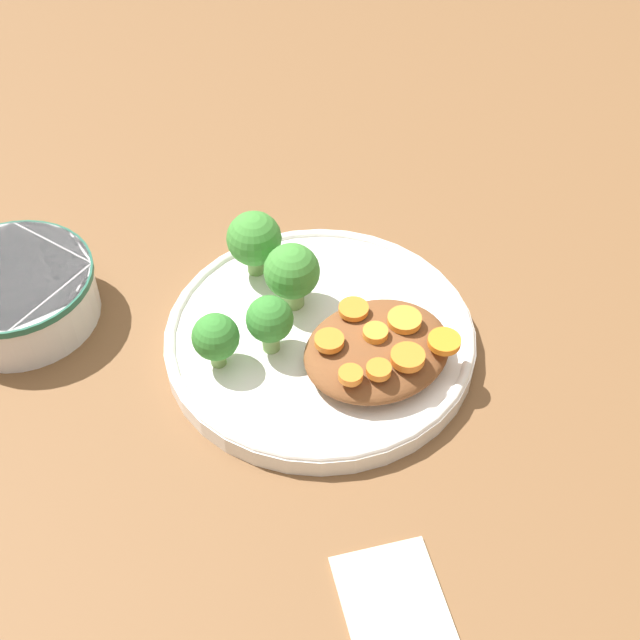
{
  "coord_description": "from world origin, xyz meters",
  "views": [
    {
      "loc": [
        0.4,
        -0.27,
        0.54
      ],
      "look_at": [
        0.0,
        0.0,
        0.03
      ],
      "focal_mm": 50.0,
      "sensor_mm": 36.0,
      "label": 1
    }
  ],
  "objects": [
    {
      "name": "stew_mound",
      "position": [
        0.05,
        0.02,
        0.03
      ],
      "size": [
        0.1,
        0.12,
        0.03
      ],
      "primitive_type": "ellipsoid",
      "color": "brown",
      "rests_on": "plate"
    },
    {
      "name": "carrot_slice_3",
      "position": [
        0.07,
        -0.02,
        0.05
      ],
      "size": [
        0.02,
        0.02,
        0.01
      ],
      "primitive_type": "cylinder",
      "color": "orange",
      "rests_on": "stew_mound"
    },
    {
      "name": "dip_bowl",
      "position": [
        -0.17,
        -0.19,
        0.03
      ],
      "size": [
        0.13,
        0.13,
        0.05
      ],
      "color": "silver",
      "rests_on": "ground_plane"
    },
    {
      "name": "carrot_slice_4",
      "position": [
        0.08,
        0.02,
        0.05
      ],
      "size": [
        0.03,
        0.03,
        0.01
      ],
      "primitive_type": "cylinder",
      "color": "orange",
      "rests_on": "stew_mound"
    },
    {
      "name": "plate",
      "position": [
        0.0,
        0.0,
        0.01
      ],
      "size": [
        0.25,
        0.25,
        0.02
      ],
      "color": "white",
      "rests_on": "ground_plane"
    },
    {
      "name": "carrot_slice_7",
      "position": [
        0.05,
        0.02,
        0.05
      ],
      "size": [
        0.02,
        0.02,
        0.01
      ],
      "primitive_type": "cylinder",
      "color": "orange",
      "rests_on": "stew_mound"
    },
    {
      "name": "broccoli_floret_3",
      "position": [
        -0.09,
        -0.01,
        0.05
      ],
      "size": [
        0.05,
        0.05,
        0.06
      ],
      "color": "#759E51",
      "rests_on": "plate"
    },
    {
      "name": "carrot_slice_0",
      "position": [
        0.08,
        0.06,
        0.05
      ],
      "size": [
        0.02,
        0.02,
        0.01
      ],
      "primitive_type": "cylinder",
      "color": "orange",
      "rests_on": "stew_mound"
    },
    {
      "name": "carrot_slice_1",
      "position": [
        0.05,
        0.05,
        0.05
      ],
      "size": [
        0.03,
        0.03,
        0.01
      ],
      "primitive_type": "cylinder",
      "color": "orange",
      "rests_on": "stew_mound"
    },
    {
      "name": "ground_plane",
      "position": [
        0.0,
        0.0,
        0.0
      ],
      "size": [
        4.0,
        4.0,
        0.0
      ],
      "primitive_type": "plane",
      "color": "brown"
    },
    {
      "name": "carrot_slice_2",
      "position": [
        0.03,
        -0.01,
        0.05
      ],
      "size": [
        0.02,
        0.02,
        0.01
      ],
      "primitive_type": "cylinder",
      "color": "orange",
      "rests_on": "stew_mound"
    },
    {
      "name": "broccoli_floret_2",
      "position": [
        -0.01,
        -0.04,
        0.05
      ],
      "size": [
        0.04,
        0.04,
        0.05
      ],
      "color": "#7FA85B",
      "rests_on": "plate"
    },
    {
      "name": "broccoli_floret_1",
      "position": [
        -0.02,
        -0.08,
        0.05
      ],
      "size": [
        0.04,
        0.04,
        0.05
      ],
      "color": "#759E51",
      "rests_on": "plate"
    },
    {
      "name": "broccoli_floret_0",
      "position": [
        -0.04,
        0.0,
        0.05
      ],
      "size": [
        0.05,
        0.05,
        0.06
      ],
      "color": "#7FA85B",
      "rests_on": "plate"
    },
    {
      "name": "carrot_slice_6",
      "position": [
        0.02,
        0.02,
        0.05
      ],
      "size": [
        0.02,
        0.02,
        0.0
      ],
      "primitive_type": "cylinder",
      "color": "orange",
      "rests_on": "stew_mound"
    },
    {
      "name": "napkin",
      "position": [
        0.22,
        -0.09,
        0.0
      ],
      "size": [
        0.12,
        0.1,
        0.01
      ],
      "rotation": [
        0.0,
        0.0,
        -0.35
      ],
      "color": "beige",
      "rests_on": "ground_plane"
    },
    {
      "name": "carrot_slice_5",
      "position": [
        0.08,
        -0.0,
        0.05
      ],
      "size": [
        0.02,
        0.02,
        0.01
      ],
      "primitive_type": "cylinder",
      "color": "orange",
      "rests_on": "stew_mound"
    }
  ]
}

